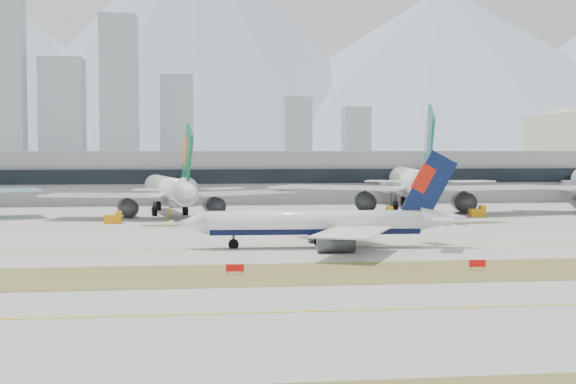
{
  "coord_description": "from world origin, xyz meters",
  "views": [
    {
      "loc": [
        -18.13,
        -129.27,
        15.28
      ],
      "look_at": [
        0.51,
        18.0,
        7.5
      ],
      "focal_mm": 50.0,
      "sensor_mm": 36.0,
      "label": 1
    }
  ],
  "objects": [
    {
      "name": "widebody_eva",
      "position": [
        -21.9,
        58.49,
        5.64
      ],
      "size": [
        58.46,
        57.97,
        21.2
      ],
      "rotation": [
        0.0,
        0.0,
        1.76
      ],
      "color": "white",
      "rests_on": "ground"
    },
    {
      "name": "apron_markings",
      "position": [
        0.0,
        -53.95,
        0.02
      ],
      "size": [
        360.0,
        122.22,
        0.06
      ],
      "color": "brown",
      "rests_on": "ground"
    },
    {
      "name": "widebody_cathay",
      "position": [
        37.15,
        61.61,
        6.73
      ],
      "size": [
        70.25,
        69.43,
        25.33
      ],
      "rotation": [
        0.0,
        0.0,
        1.42
      ],
      "color": "white",
      "rests_on": "ground"
    },
    {
      "name": "ground",
      "position": [
        0.0,
        0.0,
        0.0
      ],
      "size": [
        3000.0,
        3000.0,
        0.0
      ],
      "primitive_type": "plane",
      "color": "#A5A29A",
      "rests_on": "ground"
    },
    {
      "name": "gse_c",
      "position": [
        48.08,
        46.85,
        1.05
      ],
      "size": [
        3.55,
        2.0,
        2.6
      ],
      "color": "orange",
      "rests_on": "ground"
    },
    {
      "name": "gse_b",
      "position": [
        -33.3,
        40.36,
        1.05
      ],
      "size": [
        3.55,
        2.0,
        2.6
      ],
      "color": "orange",
      "rests_on": "ground"
    },
    {
      "name": "gse_extra",
      "position": [
        26.26,
        46.76,
        1.05
      ],
      "size": [
        3.55,
        2.0,
        2.6
      ],
      "color": "orange",
      "rests_on": "ground"
    },
    {
      "name": "hold_sign_right",
      "position": [
        18.44,
        -32.0,
        0.88
      ],
      "size": [
        2.2,
        0.15,
        1.35
      ],
      "color": "red",
      "rests_on": "ground"
    },
    {
      "name": "hold_sign_left",
      "position": [
        -12.36,
        -32.0,
        0.88
      ],
      "size": [
        2.2,
        0.15,
        1.35
      ],
      "color": "red",
      "rests_on": "ground"
    },
    {
      "name": "taxiing_airliner",
      "position": [
        3.4,
        -6.13,
        3.73
      ],
      "size": [
        46.11,
        40.03,
        15.49
      ],
      "rotation": [
        0.0,
        0.0,
        3.09
      ],
      "color": "white",
      "rests_on": "ground"
    },
    {
      "name": "city_skyline",
      "position": [
        -106.76,
        453.42,
        49.8
      ],
      "size": [
        342.0,
        49.8,
        140.0
      ],
      "color": "#929DA6",
      "rests_on": "ground"
    },
    {
      "name": "terminal",
      "position": [
        0.0,
        114.84,
        7.5
      ],
      "size": [
        280.0,
        43.1,
        15.0
      ],
      "color": "gray",
      "rests_on": "ground"
    },
    {
      "name": "mountain_ridge",
      "position": [
        33.0,
        1404.14,
        181.85
      ],
      "size": [
        2830.0,
        1120.0,
        470.0
      ],
      "color": "#9EA8B7",
      "rests_on": "ground"
    }
  ]
}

